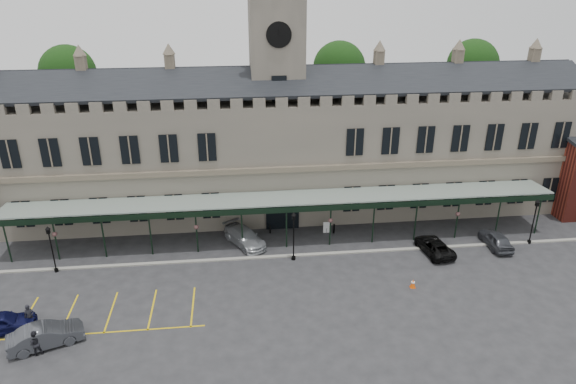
{
  "coord_description": "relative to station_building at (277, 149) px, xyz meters",
  "views": [
    {
      "loc": [
        -4.38,
        -33.58,
        23.32
      ],
      "look_at": [
        0.0,
        6.0,
        6.0
      ],
      "focal_mm": 32.0,
      "sensor_mm": 36.0,
      "label": 1
    }
  ],
  "objects": [
    {
      "name": "car_right_a",
      "position": [
        19.0,
        -10.72,
        -5.74
      ],
      "size": [
        1.72,
        4.28,
        1.46
      ],
      "primitive_type": "imported",
      "rotation": [
        0.0,
        0.0,
        3.14
      ],
      "color": "#3A3C42",
      "rests_on": "ground"
    },
    {
      "name": "ground",
      "position": [
        0.0,
        -15.91,
        -6.47
      ],
      "size": [
        140.0,
        140.0,
        0.0
      ],
      "primitive_type": "plane",
      "color": "#27272A"
    },
    {
      "name": "canopy",
      "position": [
        0.0,
        -8.45,
        -4.06
      ],
      "size": [
        50.0,
        4.1,
        4.3
      ],
      "color": "#8C9E93",
      "rests_on": "ground"
    },
    {
      "name": "car_taxi",
      "position": [
        -3.78,
        -7.75,
        -5.72
      ],
      "size": [
        4.38,
        5.54,
        1.5
      ],
      "primitive_type": "imported",
      "rotation": [
        0.0,
        0.0,
        0.51
      ],
      "color": "#A7AAAF",
      "rests_on": "ground"
    },
    {
      "name": "bollard_right",
      "position": [
        4.81,
        -6.52,
        -6.0
      ],
      "size": [
        0.17,
        0.17,
        0.94
      ],
      "primitive_type": "cylinder",
      "color": "black",
      "rests_on": "ground"
    },
    {
      "name": "car_left_a",
      "position": [
        -21.0,
        -18.44,
        -5.7
      ],
      "size": [
        4.76,
        2.64,
        1.53
      ],
      "primitive_type": "imported",
      "rotation": [
        0.0,
        0.0,
        1.76
      ],
      "color": "#0B0D34",
      "rests_on": "ground"
    },
    {
      "name": "person_b",
      "position": [
        -17.89,
        -21.06,
        -5.57
      ],
      "size": [
        1.05,
        0.94,
        1.8
      ],
      "primitive_type": "imported",
      "rotation": [
        0.0,
        0.0,
        3.48
      ],
      "color": "black",
      "rests_on": "ground"
    },
    {
      "name": "parking_markings",
      "position": [
        -14.0,
        -17.41,
        -6.47
      ],
      "size": [
        16.0,
        6.0,
        0.01
      ],
      "primitive_type": null,
      "color": "gold",
      "rests_on": "ground"
    },
    {
      "name": "person_a",
      "position": [
        -19.2,
        -18.12,
        -5.54
      ],
      "size": [
        0.77,
        0.62,
        1.85
      ],
      "primitive_type": "imported",
      "rotation": [
        0.0,
        0.0,
        0.29
      ],
      "color": "black",
      "rests_on": "ground"
    },
    {
      "name": "traffic_cone",
      "position": [
        9.31,
        -16.28,
        -6.11
      ],
      "size": [
        0.46,
        0.46,
        0.73
      ],
      "rotation": [
        0.0,
        0.0,
        -0.16
      ],
      "color": "#ED4E07",
      "rests_on": "ground"
    },
    {
      "name": "tree_behind_left",
      "position": [
        -22.0,
        9.09,
        6.35
      ],
      "size": [
        6.0,
        6.0,
        16.0
      ],
      "color": "#332314",
      "rests_on": "ground"
    },
    {
      "name": "lamp_post_left",
      "position": [
        -19.67,
        -10.73,
        -3.93
      ],
      "size": [
        0.41,
        0.41,
        4.28
      ],
      "color": "black",
      "rests_on": "ground"
    },
    {
      "name": "kerb",
      "position": [
        0.0,
        -10.41,
        -6.41
      ],
      "size": [
        60.0,
        0.4,
        0.12
      ],
      "primitive_type": "cube",
      "color": "gray",
      "rests_on": "ground"
    },
    {
      "name": "bollard_left",
      "position": [
        -1.29,
        -5.84,
        -6.05
      ],
      "size": [
        0.15,
        0.15,
        0.83
      ],
      "primitive_type": "cylinder",
      "color": "black",
      "rests_on": "ground"
    },
    {
      "name": "clock_tower",
      "position": [
        0.0,
        0.09,
        6.64
      ],
      "size": [
        5.6,
        5.6,
        24.8
      ],
      "color": "#615B51",
      "rests_on": "ground"
    },
    {
      "name": "station_building",
      "position": [
        0.0,
        0.0,
        0.0
      ],
      "size": [
        60.0,
        10.36,
        17.3
      ],
      "color": "#615B51",
      "rests_on": "ground"
    },
    {
      "name": "car_left_b",
      "position": [
        -17.5,
        -20.21,
        -5.68
      ],
      "size": [
        5.08,
        3.28,
        1.58
      ],
      "primitive_type": "imported",
      "rotation": [
        0.0,
        0.0,
        1.94
      ],
      "color": "#3A3C42",
      "rests_on": "ground"
    },
    {
      "name": "lamp_post_mid",
      "position": [
        0.37,
        -10.98,
        -3.73
      ],
      "size": [
        0.44,
        0.44,
        4.61
      ],
      "color": "black",
      "rests_on": "ground"
    },
    {
      "name": "lamp_post_right",
      "position": [
        22.43,
        -10.5,
        -3.81
      ],
      "size": [
        0.42,
        0.42,
        4.49
      ],
      "color": "black",
      "rests_on": "ground"
    },
    {
      "name": "car_van",
      "position": [
        13.0,
        -11.17,
        -5.83
      ],
      "size": [
        2.77,
        4.87,
        1.28
      ],
      "primitive_type": "imported",
      "rotation": [
        0.0,
        0.0,
        3.29
      ],
      "color": "black",
      "rests_on": "ground"
    },
    {
      "name": "tree_behind_right",
      "position": [
        24.0,
        9.09,
        6.35
      ],
      "size": [
        6.0,
        6.0,
        16.0
      ],
      "color": "#332314",
      "rests_on": "ground"
    },
    {
      "name": "sign_board",
      "position": [
        4.13,
        -6.38,
        -5.91
      ],
      "size": [
        0.66,
        0.08,
        1.13
      ],
      "rotation": [
        0.0,
        0.0,
        -0.05
      ],
      "color": "black",
      "rests_on": "ground"
    },
    {
      "name": "tree_behind_mid",
      "position": [
        8.0,
        9.09,
        6.35
      ],
      "size": [
        6.0,
        6.0,
        16.0
      ],
      "color": "#332314",
      "rests_on": "ground"
    }
  ]
}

